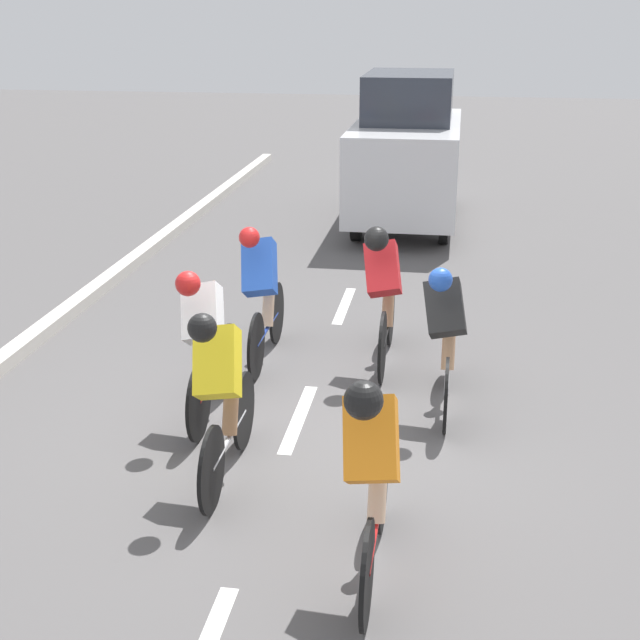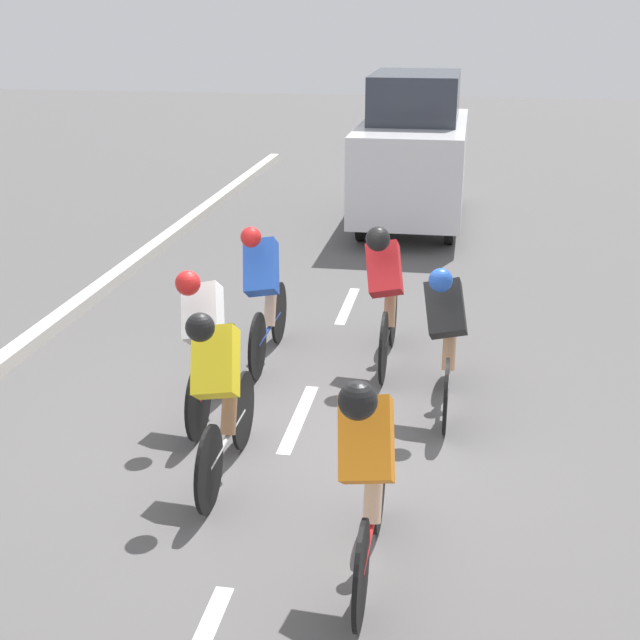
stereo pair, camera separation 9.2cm
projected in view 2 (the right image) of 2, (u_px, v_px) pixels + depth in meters
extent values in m
plane|color=#565454|center=(295.00, 428.00, 7.82)|extent=(60.00, 60.00, 0.00)
cube|color=white|center=(299.00, 418.00, 8.01)|extent=(0.12, 1.40, 0.01)
cube|color=white|center=(348.00, 305.00, 10.98)|extent=(0.12, 1.40, 0.01)
cylinder|color=black|center=(450.00, 353.00, 8.60)|extent=(0.03, 0.67, 0.67)
cylinder|color=black|center=(446.00, 396.00, 7.65)|extent=(0.03, 0.67, 0.67)
cylinder|color=#B7B7BC|center=(448.00, 373.00, 8.13)|extent=(0.04, 1.02, 0.04)
cylinder|color=#B7B7BC|center=(450.00, 345.00, 8.22)|extent=(0.04, 0.04, 0.42)
cylinder|color=#1999D8|center=(449.00, 361.00, 8.14)|extent=(0.07, 0.07, 0.16)
cylinder|color=tan|center=(449.00, 352.00, 8.14)|extent=(0.12, 0.23, 0.36)
cube|color=black|center=(446.00, 309.00, 7.82)|extent=(0.42, 0.44, 0.56)
sphere|color=blue|center=(441.00, 280.00, 7.52)|extent=(0.21, 0.21, 0.21)
cylinder|color=black|center=(380.00, 486.00, 6.23)|extent=(0.03, 0.67, 0.67)
cylinder|color=black|center=(361.00, 575.00, 5.26)|extent=(0.03, 0.67, 0.67)
cylinder|color=red|center=(371.00, 527.00, 5.74)|extent=(0.04, 1.05, 0.04)
cylinder|color=red|center=(375.00, 484.00, 5.84)|extent=(0.04, 0.04, 0.42)
cylinder|color=white|center=(372.00, 509.00, 5.76)|extent=(0.07, 0.07, 0.16)
cylinder|color=beige|center=(373.00, 496.00, 5.76)|extent=(0.12, 0.23, 0.36)
cube|color=orange|center=(366.00, 440.00, 5.43)|extent=(0.38, 0.46, 0.57)
sphere|color=black|center=(358.00, 400.00, 5.11)|extent=(0.23, 0.23, 0.23)
cylinder|color=black|center=(229.00, 359.00, 8.45)|extent=(0.03, 0.68, 0.68)
cylinder|color=black|center=(198.00, 402.00, 7.53)|extent=(0.03, 0.68, 0.68)
cylinder|color=red|center=(214.00, 379.00, 7.99)|extent=(0.04, 0.98, 0.04)
cylinder|color=red|center=(219.00, 350.00, 8.08)|extent=(0.04, 0.04, 0.42)
cylinder|color=yellow|center=(215.00, 367.00, 8.00)|extent=(0.07, 0.07, 0.16)
cylinder|color=beige|center=(216.00, 357.00, 8.00)|extent=(0.12, 0.23, 0.36)
cube|color=white|center=(203.00, 313.00, 7.68)|extent=(0.41, 0.44, 0.57)
sphere|color=red|center=(188.00, 283.00, 7.37)|extent=(0.21, 0.21, 0.21)
cylinder|color=black|center=(393.00, 313.00, 9.63)|extent=(0.03, 0.71, 0.71)
cylinder|color=black|center=(383.00, 348.00, 8.67)|extent=(0.03, 0.71, 0.71)
cylinder|color=black|center=(389.00, 330.00, 9.15)|extent=(0.04, 1.04, 0.04)
cylinder|color=black|center=(391.00, 305.00, 9.25)|extent=(0.04, 0.04, 0.42)
cylinder|color=yellow|center=(389.00, 319.00, 9.16)|extent=(0.07, 0.07, 0.16)
cylinder|color=tan|center=(390.00, 311.00, 9.16)|extent=(0.12, 0.23, 0.36)
cube|color=red|center=(384.00, 269.00, 8.84)|extent=(0.42, 0.46, 0.59)
sphere|color=black|center=(378.00, 239.00, 8.52)|extent=(0.24, 0.24, 0.24)
cylinder|color=black|center=(243.00, 410.00, 7.40)|extent=(0.03, 0.66, 0.66)
cylinder|color=black|center=(209.00, 469.00, 6.46)|extent=(0.03, 0.66, 0.66)
cylinder|color=#B7B7BC|center=(227.00, 438.00, 6.93)|extent=(0.04, 1.01, 0.04)
cylinder|color=#B7B7BC|center=(232.00, 404.00, 7.03)|extent=(0.04, 0.04, 0.42)
cylinder|color=white|center=(229.00, 423.00, 6.95)|extent=(0.07, 0.07, 0.16)
cylinder|color=#9E704C|center=(229.00, 413.00, 6.94)|extent=(0.12, 0.23, 0.36)
cube|color=yellow|center=(216.00, 362.00, 6.62)|extent=(0.40, 0.46, 0.58)
sphere|color=black|center=(200.00, 327.00, 6.30)|extent=(0.21, 0.21, 0.21)
cylinder|color=black|center=(279.00, 313.00, 9.71)|extent=(0.03, 0.67, 0.67)
cylinder|color=black|center=(257.00, 346.00, 8.76)|extent=(0.03, 0.67, 0.67)
cylinder|color=navy|center=(269.00, 329.00, 9.23)|extent=(0.04, 1.02, 0.04)
cylinder|color=navy|center=(272.00, 304.00, 9.33)|extent=(0.04, 0.04, 0.42)
cylinder|color=#1999D8|center=(270.00, 318.00, 9.24)|extent=(0.07, 0.07, 0.16)
cylinder|color=beige|center=(270.00, 310.00, 9.24)|extent=(0.12, 0.23, 0.36)
cube|color=blue|center=(261.00, 267.00, 8.91)|extent=(0.40, 0.48, 0.61)
sphere|color=red|center=(251.00, 237.00, 8.59)|extent=(0.20, 0.20, 0.20)
cylinder|color=black|center=(449.00, 224.00, 13.69)|extent=(0.14, 0.64, 0.64)
cylinder|color=black|center=(362.00, 220.00, 13.90)|extent=(0.14, 0.64, 0.64)
cylinder|color=black|center=(454.00, 192.00, 16.01)|extent=(0.14, 0.64, 0.64)
cylinder|color=black|center=(378.00, 189.00, 16.22)|extent=(0.14, 0.64, 0.64)
cube|color=silver|center=(412.00, 164.00, 14.72)|extent=(1.70, 4.02, 1.38)
cube|color=#2D333D|center=(415.00, 97.00, 14.55)|extent=(1.39, 2.21, 0.76)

